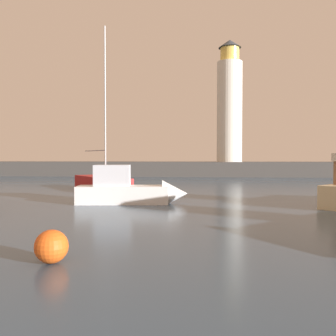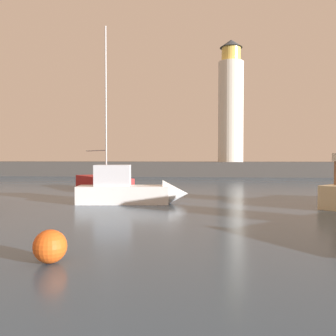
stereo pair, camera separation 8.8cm
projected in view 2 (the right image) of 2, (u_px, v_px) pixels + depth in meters
name	position (u px, v px, depth m)	size (l,w,h in m)	color
ground_plane	(156.00, 194.00, 26.66)	(220.00, 220.00, 0.00)	#384C60
breakwater	(177.00, 169.00, 51.88)	(74.93, 5.74, 2.03)	#423F3D
lighthouse	(231.00, 104.00, 50.98)	(3.50, 3.50, 16.98)	silver
motorboat_4	(133.00, 190.00, 21.36)	(6.57, 2.31, 2.48)	white
sailboat_moored	(102.00, 183.00, 29.53)	(6.15, 7.14, 12.95)	#B21E1E
mooring_buoy	(50.00, 246.00, 9.35)	(0.86, 0.86, 0.86)	#EA5919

